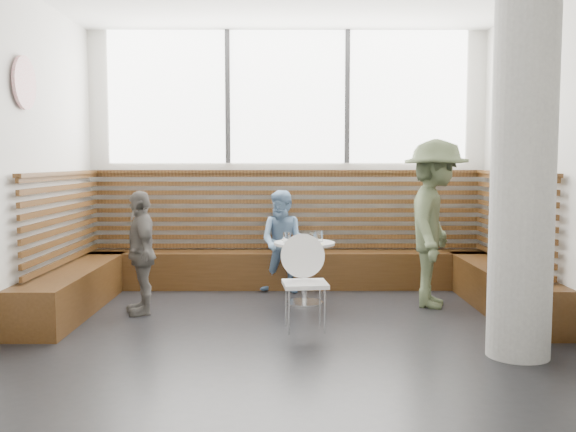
{
  "coord_description": "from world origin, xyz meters",
  "views": [
    {
      "loc": [
        -0.03,
        -5.66,
        1.57
      ],
      "look_at": [
        0.0,
        1.0,
        1.0
      ],
      "focal_mm": 40.0,
      "sensor_mm": 36.0,
      "label": 1
    }
  ],
  "objects_px": {
    "concrete_column": "(523,157)",
    "child_left": "(141,252)",
    "cafe_table": "(304,260)",
    "adult_man": "(435,224)",
    "cafe_chair": "(305,274)",
    "child_back": "(284,242)"
  },
  "relations": [
    {
      "from": "cafe_table",
      "to": "adult_man",
      "type": "height_order",
      "value": "adult_man"
    },
    {
      "from": "cafe_table",
      "to": "cafe_chair",
      "type": "height_order",
      "value": "cafe_chair"
    },
    {
      "from": "concrete_column",
      "to": "child_back",
      "type": "height_order",
      "value": "concrete_column"
    },
    {
      "from": "child_back",
      "to": "child_left",
      "type": "bearing_deg",
      "value": -131.1
    },
    {
      "from": "adult_man",
      "to": "child_back",
      "type": "height_order",
      "value": "adult_man"
    },
    {
      "from": "cafe_chair",
      "to": "child_left",
      "type": "height_order",
      "value": "child_left"
    },
    {
      "from": "child_back",
      "to": "concrete_column",
      "type": "bearing_deg",
      "value": -38.49
    },
    {
      "from": "adult_man",
      "to": "cafe_chair",
      "type": "bearing_deg",
      "value": 140.97
    },
    {
      "from": "adult_man",
      "to": "child_back",
      "type": "bearing_deg",
      "value": 84.91
    },
    {
      "from": "adult_man",
      "to": "cafe_table",
      "type": "bearing_deg",
      "value": 103.41
    },
    {
      "from": "concrete_column",
      "to": "child_left",
      "type": "relative_size",
      "value": 2.52
    },
    {
      "from": "concrete_column",
      "to": "cafe_chair",
      "type": "xyz_separation_m",
      "value": [
        -1.7,
        0.88,
        -1.08
      ]
    },
    {
      "from": "concrete_column",
      "to": "adult_man",
      "type": "xyz_separation_m",
      "value": [
        -0.27,
        1.79,
        -0.7
      ]
    },
    {
      "from": "child_back",
      "to": "cafe_table",
      "type": "bearing_deg",
      "value": -54.49
    },
    {
      "from": "child_back",
      "to": "child_left",
      "type": "xyz_separation_m",
      "value": [
        -1.47,
        -1.01,
        0.02
      ]
    },
    {
      "from": "concrete_column",
      "to": "cafe_table",
      "type": "height_order",
      "value": "concrete_column"
    },
    {
      "from": "cafe_chair",
      "to": "child_back",
      "type": "distance_m",
      "value": 1.63
    },
    {
      "from": "child_back",
      "to": "child_left",
      "type": "distance_m",
      "value": 1.79
    },
    {
      "from": "concrete_column",
      "to": "child_back",
      "type": "bearing_deg",
      "value": 127.18
    },
    {
      "from": "cafe_table",
      "to": "adult_man",
      "type": "relative_size",
      "value": 0.38
    },
    {
      "from": "concrete_column",
      "to": "cafe_table",
      "type": "distance_m",
      "value": 2.77
    },
    {
      "from": "concrete_column",
      "to": "cafe_chair",
      "type": "height_order",
      "value": "concrete_column"
    }
  ]
}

